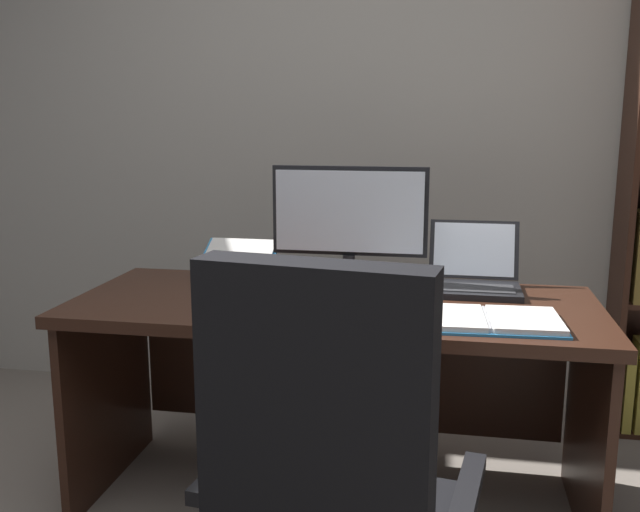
# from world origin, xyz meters

# --- Properties ---
(wall_back) EXTENTS (5.29, 0.12, 2.69)m
(wall_back) POSITION_xyz_m (0.00, 1.99, 1.35)
(wall_back) COLOR #B2ADA3
(wall_back) RESTS_ON ground
(desk) EXTENTS (1.74, 0.71, 0.73)m
(desk) POSITION_xyz_m (0.06, 1.03, 0.53)
(desk) COLOR #381E14
(desk) RESTS_ON ground
(monitor) EXTENTS (0.56, 0.16, 0.43)m
(monitor) POSITION_xyz_m (0.07, 1.19, 0.95)
(monitor) COLOR black
(monitor) RESTS_ON desk
(laptop) EXTENTS (0.32, 0.31, 0.23)m
(laptop) POSITION_xyz_m (0.52, 1.19, 0.78)
(laptop) COLOR black
(laptop) RESTS_ON desk
(keyboard) EXTENTS (0.42, 0.15, 0.02)m
(keyboard) POSITION_xyz_m (0.07, 0.83, 0.74)
(keyboard) COLOR black
(keyboard) RESTS_ON desk
(computer_mouse) EXTENTS (0.06, 0.10, 0.04)m
(computer_mouse) POSITION_xyz_m (-0.23, 0.83, 0.75)
(computer_mouse) COLOR black
(computer_mouse) RESTS_ON desk
(reading_stand_with_book) EXTENTS (0.28, 0.25, 0.13)m
(reading_stand_with_book) POSITION_xyz_m (-0.36, 1.24, 0.79)
(reading_stand_with_book) COLOR black
(reading_stand_with_book) RESTS_ON desk
(open_binder) EXTENTS (0.45, 0.29, 0.02)m
(open_binder) POSITION_xyz_m (0.54, 0.78, 0.74)
(open_binder) COLOR #2D84C6
(open_binder) RESTS_ON desk
(notepad) EXTENTS (0.17, 0.22, 0.01)m
(notepad) POSITION_xyz_m (0.29, 1.02, 0.73)
(notepad) COLOR white
(notepad) RESTS_ON desk
(pen) EXTENTS (0.14, 0.05, 0.01)m
(pen) POSITION_xyz_m (0.31, 1.02, 0.74)
(pen) COLOR navy
(pen) RESTS_ON notepad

